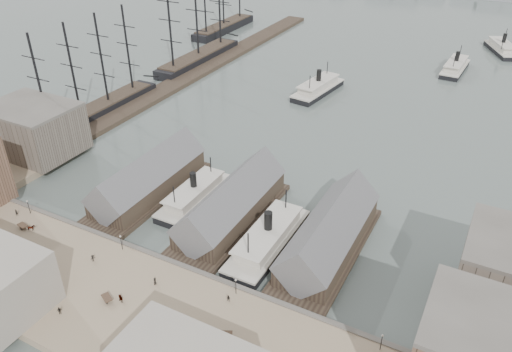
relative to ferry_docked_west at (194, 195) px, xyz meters
The scene contains 29 objects.
ground 23.43m from the ferry_docked_west, 56.13° to the right, with size 900.00×900.00×0.00m, color #4D5955.
quay 41.48m from the ferry_docked_west, 71.73° to the right, with size 180.00×30.00×2.00m, color gray.
seawall 27.82m from the ferry_docked_west, 62.12° to the right, with size 180.00×1.20×2.30m, color #59544C.
west_wharf 97.61m from the ferry_docked_west, 124.30° to the left, with size 10.00×220.00×1.60m, color #2D231C.
ferry_shed_west 13.46m from the ferry_docked_west, 169.15° to the right, with size 14.00×42.00×12.60m.
ferry_shed_center 13.46m from the ferry_docked_west, 10.85° to the right, with size 14.00×42.00×12.60m.
ferry_shed_east 39.15m from the ferry_docked_west, ahead, with size 14.00×42.00×12.60m.
warehouse_west_back 57.42m from the ferry_docked_west, behind, with size 26.00×20.00×14.00m, color #60564C.
lamp_post_far_w 41.54m from the ferry_docked_west, 140.51° to the right, with size 0.44×0.44×3.92m.
lamp_post_near_w 26.56m from the ferry_docked_west, 94.34° to the right, with size 0.44×0.44×3.92m.
lamp_post_near_e 38.54m from the ferry_docked_west, 43.28° to the right, with size 0.44×0.44×3.92m.
lamp_post_far_e 63.76m from the ferry_docked_west, 24.45° to the right, with size 0.44×0.44×3.92m.
ferry_docked_west is the anchor object (origin of this frame).
ferry_docked_east 27.18m from the ferry_docked_west, 16.94° to the right, with size 8.91×29.71×10.61m.
ferry_open_near 87.25m from the ferry_docked_west, 89.75° to the left, with size 12.41×29.87×10.35m.
ferry_open_mid 146.48m from the ferry_docked_west, 72.32° to the left, with size 9.21×27.12×9.57m.
ferry_open_far 188.57m from the ferry_docked_west, 71.40° to the left, with size 19.18×28.59×9.88m.
sailing_ship_near 68.71m from the ferry_docked_west, 155.06° to the left, with size 8.60×59.27×35.37m.
sailing_ship_mid 115.10m from the ferry_docked_west, 122.94° to the left, with size 9.69×55.97×39.82m.
sailing_ship_far 168.86m from the ferry_docked_west, 118.40° to the left, with size 9.25×51.40×38.03m.
horse_cart_left 40.99m from the ferry_docked_west, 130.27° to the right, with size 4.84×2.24×1.68m.
horse_cart_center 40.28m from the ferry_docked_west, 78.73° to the right, with size 4.92×3.27×1.69m.
horse_cart_right 50.76m from the ferry_docked_west, 48.51° to the right, with size 4.76×3.42×1.57m.
pedestrian_0 44.59m from the ferry_docked_west, 140.20° to the right, with size 0.64×0.47×1.75m, color black.
pedestrian_2 32.96m from the ferry_docked_west, 98.65° to the right, with size 1.09×0.63×1.69m, color black.
pedestrian_3 47.26m from the ferry_docked_west, 89.52° to the right, with size 1.03×0.43×1.76m, color black.
pedestrian_4 33.96m from the ferry_docked_west, 69.96° to the right, with size 0.81×0.53×1.66m, color black.
pedestrian_5 48.13m from the ferry_docked_west, 63.79° to the right, with size 0.63×0.46×1.72m, color black.
pedestrian_6 40.14m from the ferry_docked_west, 46.23° to the right, with size 0.76×0.59×1.56m, color black.
Camera 1 is at (53.56, -70.99, 75.74)m, focal length 35.00 mm.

